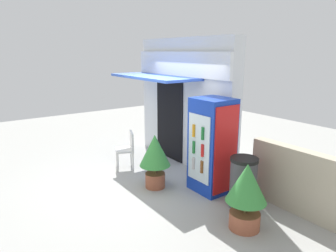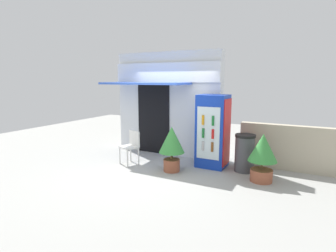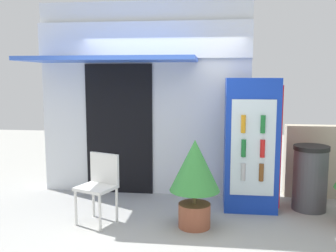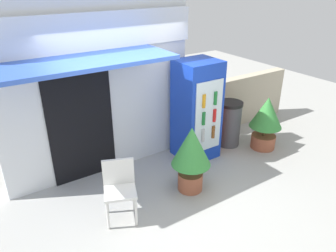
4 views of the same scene
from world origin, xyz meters
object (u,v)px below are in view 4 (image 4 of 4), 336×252
object	(u,v)px
drink_cooler	(197,110)
plastic_chair	(119,185)
potted_plant_near_shop	(191,152)
potted_plant_curbside	(266,118)
trash_bin	(229,123)

from	to	relation	value
drink_cooler	plastic_chair	xyz separation A→B (m)	(-2.01, -0.82, -0.40)
drink_cooler	potted_plant_near_shop	distance (m)	1.17
potted_plant_near_shop	potted_plant_curbside	distance (m)	2.13
plastic_chair	potted_plant_curbside	distance (m)	3.36
plastic_chair	trash_bin	size ratio (longest dim) A/B	0.96
potted_plant_curbside	drink_cooler	bearing A→B (deg)	158.47
potted_plant_near_shop	trash_bin	distance (m)	1.82
drink_cooler	potted_plant_near_shop	xyz separation A→B (m)	(-0.77, -0.85, -0.25)
drink_cooler	trash_bin	bearing A→B (deg)	-1.12
plastic_chair	potted_plant_near_shop	xyz separation A→B (m)	(1.24, -0.03, 0.16)
plastic_chair	trash_bin	xyz separation A→B (m)	(2.84, 0.80, -0.07)
trash_bin	drink_cooler	bearing A→B (deg)	178.88
drink_cooler	plastic_chair	world-z (taller)	drink_cooler
drink_cooler	potted_plant_near_shop	world-z (taller)	drink_cooler
plastic_chair	potted_plant_curbside	bearing A→B (deg)	5.00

